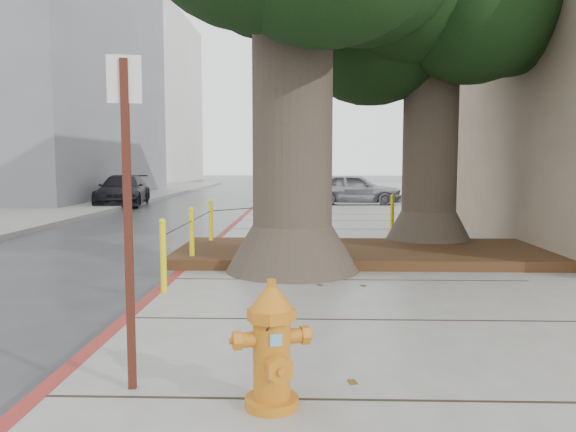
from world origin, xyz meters
The scene contains 12 objects.
ground centered at (0.00, 0.00, 0.00)m, with size 140.00×140.00×0.00m, color #28282B.
sidewalk_far centered at (6.00, 30.00, 0.07)m, with size 16.00×20.00×0.15m, color slate.
curb_red centered at (-2.00, 2.50, 0.07)m, with size 0.14×26.00×0.16m, color maroon.
planter_bed centered at (0.90, 3.90, 0.23)m, with size 6.40×2.60×0.16m, color black.
building_far_grey centered at (-15.00, 22.00, 6.00)m, with size 12.00×16.00×12.00m, color slate.
building_far_white centered at (-17.00, 45.00, 7.50)m, with size 12.00×18.00×15.00m, color silver.
bollard_ring centered at (-0.87, 4.38, 0.66)m, with size 3.79×5.39×0.95m.
fire_hydrant centered at (-0.33, -2.13, 0.58)m, with size 0.47×0.46×0.88m.
signpost centered at (-1.36, -1.84, 1.50)m, with size 0.24×0.07×2.38m.
car_silver centered at (1.99, 17.92, 0.67)m, with size 1.58×3.92×1.33m, color #A0A0A5.
car_red centered at (7.55, 17.83, 0.64)m, with size 1.35×3.87×1.28m, color maroon.
car_dark centered at (-7.62, 17.12, 0.63)m, with size 1.77×4.37×1.27m, color black.
Camera 1 is at (-0.11, -5.76, 1.80)m, focal length 35.00 mm.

